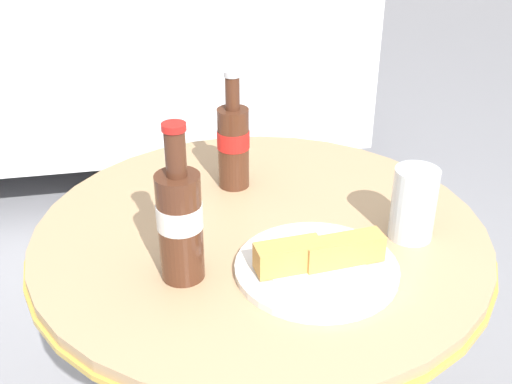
{
  "coord_description": "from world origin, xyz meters",
  "views": [
    {
      "loc": [
        -0.19,
        -0.93,
        1.33
      ],
      "look_at": [
        0.0,
        0.04,
        0.79
      ],
      "focal_mm": 45.0,
      "sensor_mm": 36.0,
      "label": 1
    }
  ],
  "objects_px": {
    "cola_bottle_left": "(180,220)",
    "drinking_glass": "(413,207)",
    "lunch_plate_near": "(317,263)",
    "cola_bottle_right": "(233,143)",
    "bistro_table": "(260,299)"
  },
  "relations": [
    {
      "from": "cola_bottle_left",
      "to": "drinking_glass",
      "type": "distance_m",
      "value": 0.39
    },
    {
      "from": "cola_bottle_left",
      "to": "lunch_plate_near",
      "type": "distance_m",
      "value": 0.22
    },
    {
      "from": "drinking_glass",
      "to": "lunch_plate_near",
      "type": "relative_size",
      "value": 0.49
    },
    {
      "from": "cola_bottle_right",
      "to": "lunch_plate_near",
      "type": "height_order",
      "value": "cola_bottle_right"
    },
    {
      "from": "drinking_glass",
      "to": "lunch_plate_near",
      "type": "height_order",
      "value": "drinking_glass"
    },
    {
      "from": "cola_bottle_left",
      "to": "drinking_glass",
      "type": "xyz_separation_m",
      "value": [
        0.39,
        0.04,
        -0.04
      ]
    },
    {
      "from": "bistro_table",
      "to": "cola_bottle_left",
      "type": "distance_m",
      "value": 0.32
    },
    {
      "from": "drinking_glass",
      "to": "lunch_plate_near",
      "type": "bearing_deg",
      "value": -159.24
    },
    {
      "from": "cola_bottle_right",
      "to": "drinking_glass",
      "type": "distance_m",
      "value": 0.36
    },
    {
      "from": "cola_bottle_right",
      "to": "drinking_glass",
      "type": "bearing_deg",
      "value": -42.14
    },
    {
      "from": "bistro_table",
      "to": "cola_bottle_right",
      "type": "relative_size",
      "value": 3.46
    },
    {
      "from": "bistro_table",
      "to": "cola_bottle_right",
      "type": "bearing_deg",
      "value": 96.67
    },
    {
      "from": "bistro_table",
      "to": "cola_bottle_right",
      "type": "distance_m",
      "value": 0.3
    },
    {
      "from": "bistro_table",
      "to": "drinking_glass",
      "type": "xyz_separation_m",
      "value": [
        0.25,
        -0.07,
        0.21
      ]
    },
    {
      "from": "cola_bottle_left",
      "to": "drinking_glass",
      "type": "relative_size",
      "value": 2.02
    }
  ]
}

